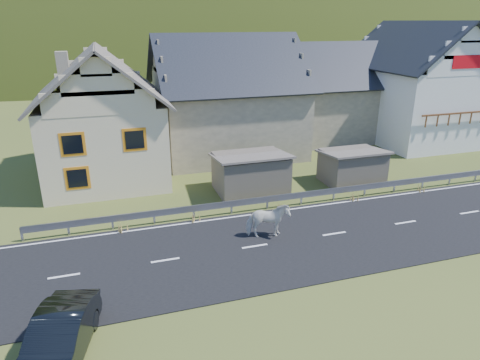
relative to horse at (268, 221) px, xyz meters
name	(u,v)px	position (x,y,z in m)	size (l,w,h in m)	color
ground	(334,234)	(3.14, -0.68, -0.87)	(160.00, 160.00, 0.00)	#344018
road	(334,234)	(3.14, -0.68, -0.85)	(60.00, 7.00, 0.04)	black
lane_markings	(334,234)	(3.14, -0.68, -0.82)	(60.00, 6.60, 0.01)	silver
guardrail	(302,195)	(3.14, 3.01, -0.30)	(28.10, 0.09, 0.75)	#93969B
shed_left	(250,173)	(1.14, 5.82, 0.23)	(4.30, 3.30, 2.40)	#63594B
shed_right	(352,167)	(7.64, 5.32, 0.13)	(3.80, 2.90, 2.20)	#63594B
house_cream	(101,109)	(-6.87, 11.32, 3.49)	(7.80, 9.80, 8.30)	beige
house_stone_a	(227,91)	(2.14, 14.32, 3.77)	(10.80, 9.80, 8.90)	tan
house_stone_b	(333,87)	(12.14, 16.32, 3.37)	(9.80, 8.80, 8.10)	tan
house_white	(417,78)	(18.14, 13.32, 4.19)	(8.80, 10.80, 9.70)	silver
mountain	(139,92)	(8.14, 179.32, -20.87)	(440.00, 280.00, 260.00)	#2E3E13
horse	(268,221)	(0.00, 0.00, 0.00)	(1.96, 0.89, 1.65)	silver
car	(59,340)	(-8.62, -5.31, -0.16)	(1.49, 4.26, 1.41)	black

